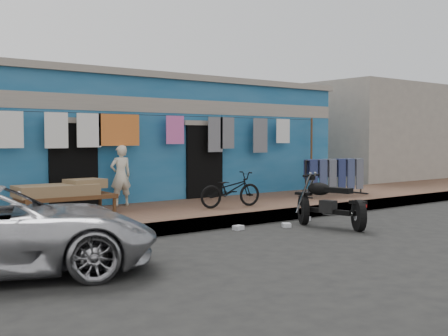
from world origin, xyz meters
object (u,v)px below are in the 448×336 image
seated_person (121,176)px  jeans_rack (334,177)px  charpoy (66,198)px  bicycle (230,186)px  motorcycle (330,202)px

seated_person → jeans_rack: seated_person is taller
charpoy → jeans_rack: (7.03, -0.79, 0.17)m
bicycle → motorcycle: bicycle is taller
motorcycle → jeans_rack: jeans_rack is taller
seated_person → motorcycle: 4.67m
motorcycle → jeans_rack: size_ratio=0.79×
bicycle → jeans_rack: (3.70, 0.24, 0.03)m
bicycle → charpoy: bearing=81.5°
charpoy → jeans_rack: jeans_rack is taller
motorcycle → seated_person: bearing=114.2°
bicycle → charpoy: 3.49m
seated_person → charpoy: size_ratio=0.68×
jeans_rack → bicycle: bearing=-176.3°
motorcycle → jeans_rack: 3.84m
motorcycle → bicycle: bearing=100.0°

